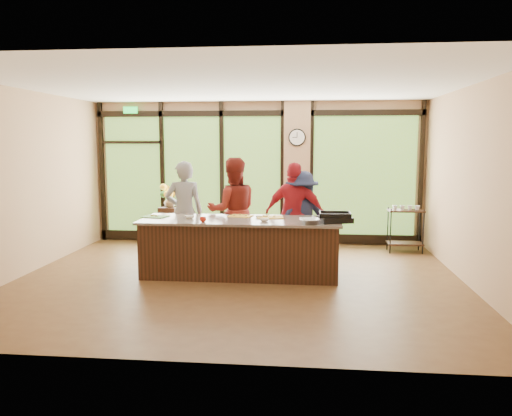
% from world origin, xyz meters
% --- Properties ---
extents(floor, '(7.00, 7.00, 0.00)m').
position_xyz_m(floor, '(0.00, 0.00, 0.00)').
color(floor, '#50331C').
rests_on(floor, ground).
extents(ceiling, '(7.00, 7.00, 0.00)m').
position_xyz_m(ceiling, '(0.00, 0.00, 3.00)').
color(ceiling, white).
rests_on(ceiling, back_wall).
extents(back_wall, '(7.00, 0.00, 7.00)m').
position_xyz_m(back_wall, '(0.00, 3.00, 1.50)').
color(back_wall, tan).
rests_on(back_wall, floor).
extents(left_wall, '(0.00, 6.00, 6.00)m').
position_xyz_m(left_wall, '(-3.50, 0.00, 1.50)').
color(left_wall, tan).
rests_on(left_wall, floor).
extents(right_wall, '(0.00, 6.00, 6.00)m').
position_xyz_m(right_wall, '(3.50, 0.00, 1.50)').
color(right_wall, tan).
rests_on(right_wall, floor).
extents(window_wall, '(6.90, 0.12, 3.00)m').
position_xyz_m(window_wall, '(0.16, 2.95, 1.39)').
color(window_wall, tan).
rests_on(window_wall, floor).
extents(island_base, '(3.10, 1.00, 0.88)m').
position_xyz_m(island_base, '(0.00, 0.30, 0.44)').
color(island_base, '#321910').
rests_on(island_base, floor).
extents(countertop, '(3.20, 1.10, 0.04)m').
position_xyz_m(countertop, '(0.00, 0.30, 0.90)').
color(countertop, gray).
rests_on(countertop, island_base).
extents(wall_clock, '(0.36, 0.04, 0.36)m').
position_xyz_m(wall_clock, '(0.85, 2.87, 2.25)').
color(wall_clock, black).
rests_on(wall_clock, window_wall).
extents(cook_left, '(0.75, 0.58, 1.83)m').
position_xyz_m(cook_left, '(-1.11, 1.04, 0.91)').
color(cook_left, gray).
rests_on(cook_left, floor).
extents(cook_midleft, '(1.08, 0.94, 1.89)m').
position_xyz_m(cook_midleft, '(-0.24, 1.10, 0.94)').
color(cook_midleft, maroon).
rests_on(cook_midleft, floor).
extents(cook_midright, '(1.11, 0.60, 1.81)m').
position_xyz_m(cook_midright, '(0.86, 1.05, 0.90)').
color(cook_midright, '#AC1A25').
rests_on(cook_midright, floor).
extents(cook_right, '(1.22, 0.98, 1.65)m').
position_xyz_m(cook_right, '(0.98, 1.13, 0.83)').
color(cook_right, '#1C223E').
rests_on(cook_right, floor).
extents(roasting_pan, '(0.57, 0.50, 0.09)m').
position_xyz_m(roasting_pan, '(1.50, 0.14, 0.96)').
color(roasting_pan, black).
rests_on(roasting_pan, countertop).
extents(mixing_bowl, '(0.38, 0.38, 0.08)m').
position_xyz_m(mixing_bowl, '(1.12, -0.05, 0.96)').
color(mixing_bowl, silver).
rests_on(mixing_bowl, countertop).
extents(cutting_board_left, '(0.45, 0.38, 0.01)m').
position_xyz_m(cutting_board_left, '(-1.44, 0.40, 0.93)').
color(cutting_board_left, '#4B8C33').
rests_on(cutting_board_left, countertop).
extents(cutting_board_center, '(0.43, 0.36, 0.01)m').
position_xyz_m(cutting_board_center, '(-0.04, 0.60, 0.93)').
color(cutting_board_center, gold).
rests_on(cutting_board_center, countertop).
extents(cutting_board_right, '(0.47, 0.37, 0.01)m').
position_xyz_m(cutting_board_right, '(0.46, 0.51, 0.93)').
color(cutting_board_right, gold).
rests_on(cutting_board_right, countertop).
extents(prep_bowl_near, '(0.17, 0.17, 0.05)m').
position_xyz_m(prep_bowl_near, '(-0.83, 0.26, 0.94)').
color(prep_bowl_near, white).
rests_on(prep_bowl_near, countertop).
extents(prep_bowl_mid, '(0.19, 0.19, 0.04)m').
position_xyz_m(prep_bowl_mid, '(0.41, 0.09, 0.94)').
color(prep_bowl_mid, white).
rests_on(prep_bowl_mid, countertop).
extents(prep_bowl_far, '(0.15, 0.15, 0.03)m').
position_xyz_m(prep_bowl_far, '(0.28, 0.50, 0.93)').
color(prep_bowl_far, white).
rests_on(prep_bowl_far, countertop).
extents(red_ramekin, '(0.11, 0.11, 0.08)m').
position_xyz_m(red_ramekin, '(-0.54, -0.06, 0.96)').
color(red_ramekin, red).
rests_on(red_ramekin, countertop).
extents(flower_stand, '(0.46, 0.46, 0.79)m').
position_xyz_m(flower_stand, '(-1.82, 2.69, 0.39)').
color(flower_stand, '#321910').
rests_on(flower_stand, floor).
extents(flower_vase, '(0.30, 0.30, 0.25)m').
position_xyz_m(flower_vase, '(-1.82, 2.69, 0.91)').
color(flower_vase, olive).
rests_on(flower_vase, flower_stand).
extents(bar_cart, '(0.68, 0.40, 0.93)m').
position_xyz_m(bar_cart, '(3.00, 2.33, 0.56)').
color(bar_cart, '#321910').
rests_on(bar_cart, floor).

